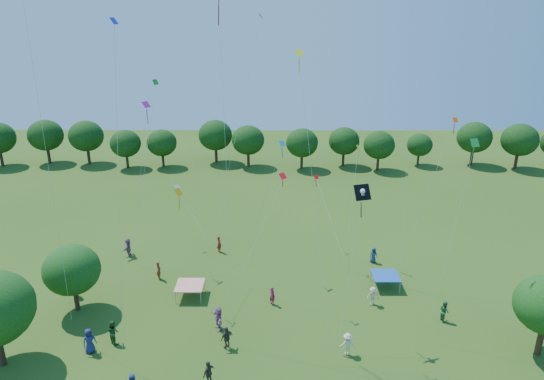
{
  "coord_description": "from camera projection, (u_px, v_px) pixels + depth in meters",
  "views": [
    {
      "loc": [
        0.12,
        -15.08,
        21.46
      ],
      "look_at": [
        0.0,
        14.0,
        11.0
      ],
      "focal_mm": 32.0,
      "sensor_mm": 36.0,
      "label": 1
    }
  ],
  "objects": [
    {
      "name": "crowd_person_6",
      "position": [
        373.0,
        255.0,
        44.52
      ],
      "size": [
        0.8,
        0.52,
        1.5
      ],
      "primitive_type": "imported",
      "rotation": [
        0.0,
        0.0,
        0.16
      ],
      "color": "navy",
      "rests_on": "ground"
    },
    {
      "name": "small_kite_6",
      "position": [
        409.0,
        93.0,
        38.37
      ],
      "size": [
        0.36,
        4.78,
        21.44
      ],
      "color": "white"
    },
    {
      "name": "crowd_person_1",
      "position": [
        272.0,
        296.0,
        38.03
      ],
      "size": [
        0.67,
        0.68,
        1.55
      ],
      "primitive_type": "imported",
      "rotation": [
        0.0,
        0.0,
        2.33
      ],
      "color": "#981B43",
      "rests_on": "ground"
    },
    {
      "name": "small_kite_1",
      "position": [
        440.0,
        162.0,
        36.99
      ],
      "size": [
        3.35,
        0.59,
        13.09
      ],
      "color": "#E84D0C"
    },
    {
      "name": "crowd_person_9",
      "position": [
        347.0,
        344.0,
        32.37
      ],
      "size": [
        1.07,
        0.52,
        1.61
      ],
      "primitive_type": "imported",
      "rotation": [
        0.0,
        0.0,
        3.19
      ],
      "color": "beige",
      "rests_on": "ground"
    },
    {
      "name": "small_kite_7",
      "position": [
        272.0,
        176.0,
        36.65
      ],
      "size": [
        3.64,
        1.07,
        11.51
      ],
      "color": "#0C7ABC"
    },
    {
      "name": "pirate_kite",
      "position": [
        362.0,
        195.0,
        31.86
      ],
      "size": [
        2.1,
        3.23,
        9.69
      ],
      "color": "black"
    },
    {
      "name": "crowd_person_3",
      "position": [
        373.0,
        296.0,
        37.99
      ],
      "size": [
        1.03,
        0.51,
        1.54
      ],
      "primitive_type": "imported",
      "rotation": [
        0.0,
        0.0,
        6.23
      ],
      "color": "beige",
      "rests_on": "ground"
    },
    {
      "name": "crowd_person_8",
      "position": [
        113.0,
        332.0,
        33.49
      ],
      "size": [
        0.98,
        0.91,
        1.77
      ],
      "primitive_type": "imported",
      "rotation": [
        0.0,
        0.0,
        2.48
      ],
      "color": "#224D21",
      "rests_on": "ground"
    },
    {
      "name": "tent_blue",
      "position": [
        385.0,
        276.0,
        40.43
      ],
      "size": [
        2.2,
        2.2,
        1.1
      ],
      "color": "#194FA5",
      "rests_on": "ground"
    },
    {
      "name": "crowd_person_2",
      "position": [
        74.0,
        288.0,
        38.99
      ],
      "size": [
        0.9,
        0.95,
        1.72
      ],
      "primitive_type": "imported",
      "rotation": [
        0.0,
        0.0,
        5.41
      ],
      "color": "#32652B",
      "rests_on": "ground"
    },
    {
      "name": "treeline",
      "position": [
        262.0,
        140.0,
        72.23
      ],
      "size": [
        88.01,
        8.77,
        6.77
      ],
      "color": "#422B19",
      "rests_on": "ground"
    },
    {
      "name": "small_kite_12",
      "position": [
        246.0,
        89.0,
        42.89
      ],
      "size": [
        4.77,
        4.74,
        20.36
      ],
      "color": "blue"
    },
    {
      "name": "small_kite_0",
      "position": [
        321.0,
        193.0,
        45.67
      ],
      "size": [
        2.39,
        5.72,
        5.84
      ],
      "color": "red"
    },
    {
      "name": "small_kite_3",
      "position": [
        466.0,
        181.0,
        31.28
      ],
      "size": [
        2.25,
        1.73,
        12.84
      ],
      "color": "#188631"
    },
    {
      "name": "small_kite_4",
      "position": [
        117.0,
        134.0,
        28.07
      ],
      "size": [
        0.93,
        3.21,
        20.1
      ],
      "color": "#1226B5"
    },
    {
      "name": "small_kite_5",
      "position": [
        144.0,
        130.0,
        41.62
      ],
      "size": [
        2.22,
        2.29,
        13.32
      ],
      "color": "#9D1A87"
    },
    {
      "name": "small_kite_14",
      "position": [
        182.0,
        196.0,
        46.32
      ],
      "size": [
        3.73,
        3.61,
        4.89
      ],
      "color": "silver"
    },
    {
      "name": "small_kite_11",
      "position": [
        150.0,
        126.0,
        42.36
      ],
      "size": [
        2.71,
        3.52,
        15.01
      ],
      "color": "#1A9226"
    },
    {
      "name": "red_high_kite",
      "position": [
        221.0,
        47.0,
        30.58
      ],
      "size": [
        1.04,
        5.17,
        23.27
      ],
      "color": "red"
    },
    {
      "name": "crowd_person_11",
      "position": [
        128.0,
        247.0,
        45.67
      ],
      "size": [
        0.61,
        1.7,
        1.82
      ],
      "primitive_type": "imported",
      "rotation": [
        0.0,
        0.0,
        4.71
      ],
      "color": "#8B5179",
      "rests_on": "ground"
    },
    {
      "name": "small_kite_10",
      "position": [
        356.0,
        167.0,
        42.39
      ],
      "size": [
        1.24,
        3.11,
        9.56
      ],
      "color": "#C1D112"
    },
    {
      "name": "crowd_person_4",
      "position": [
        227.0,
        338.0,
        32.97
      ],
      "size": [
        1.03,
        0.99,
        1.68
      ],
      "primitive_type": "imported",
      "rotation": [
        0.0,
        0.0,
        3.88
      ],
      "color": "#38332D",
      "rests_on": "ground"
    },
    {
      "name": "crowd_person_10",
      "position": [
        209.0,
        373.0,
        29.73
      ],
      "size": [
        0.91,
        1.05,
        1.66
      ],
      "primitive_type": "imported",
      "rotation": [
        0.0,
        0.0,
        4.11
      ],
      "color": "#3D3330",
      "rests_on": "ground"
    },
    {
      "name": "small_kite_13",
      "position": [
        33.0,
        66.0,
        29.08
      ],
      "size": [
        0.72,
        1.57,
        22.77
      ],
      "color": "#AA1C9F"
    },
    {
      "name": "crowd_person_14",
      "position": [
        444.0,
        311.0,
        35.96
      ],
      "size": [
        0.55,
        0.86,
        1.63
      ],
      "primitive_type": "imported",
      "rotation": [
        0.0,
        0.0,
        1.72
      ],
      "color": "#285E31",
      "rests_on": "ground"
    },
    {
      "name": "small_kite_2",
      "position": [
        307.0,
        129.0,
        30.41
      ],
      "size": [
        2.42,
        5.08,
        18.22
      ],
      "color": "#E0EF15"
    },
    {
      "name": "crowd_person_0",
      "position": [
        89.0,
        341.0,
        32.52
      ],
      "size": [
        0.99,
        0.95,
        1.81
      ],
      "primitive_type": "imported",
      "rotation": [
        0.0,
        0.0,
        0.72
      ],
      "color": "navy",
      "rests_on": "ground"
    },
    {
      "name": "small_kite_9",
      "position": [
        188.0,
        205.0,
        36.3
      ],
      "size": [
        4.88,
        2.78,
        8.23
      ],
      "color": "#F39F0C"
    },
    {
      "name": "small_kite_8",
      "position": [
        277.0,
        190.0,
        40.15
      ],
      "size": [
        3.84,
        3.08,
        7.9
      ],
      "color": "red"
    },
    {
      "name": "crowd_person_5",
      "position": [
        218.0,
        319.0,
        34.88
      ],
      "size": [
        1.24,
        1.84,
        1.86
      ],
      "primitive_type": "imported",
      "rotation": [
        0.0,
        0.0,
        5.11
      ],
      "color": "#A25E86",
      "rests_on": "ground"
    },
    {
      "name": "crowd_person_7",
      "position": [
        159.0,
        271.0,
        41.66
      ],
      "size": [
        0.63,
        0.73,
        1.67
      ],
      "primitive_type": "imported",
      "rotation": [
        0.0,
        0.0,
        2.01
      ],
      "color": "maroon",
      "rests_on": "ground"
    },
    {
      "name": "crowd_person_13",
      "position": [
        219.0,
        244.0,
        46.52
      ],
      "size": [
        0.68,
        0.72,
        1.63
      ],
      "primitive_type": "imported",
      "rotation": [
        0.0,
        0.0,
        2.23
      ],
      "color": "maroon",
      "rests_on": "ground"
    },
    {
      "name": "near_tree_north",
      "position": [
        72.0,
        270.0,
        36.37
      ],
      "size": [
        4.22,
        4.22,
        5.42
      ],
      "color": "#422B19",
      "rests_on": "ground"
    },
    {
      "name": "tent_red_stripe",
      "position": [
        190.0,
        285.0,
        38.98
      ],
      "size": [
        2.2,
        2.2,
        1.1
      ],
      "color": "#F3381C",
      "rests_on": "ground"
    }
  ]
}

